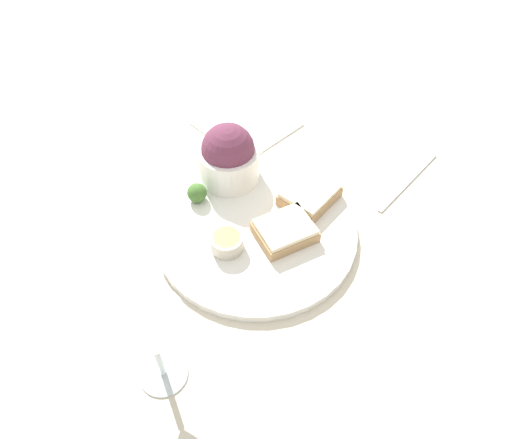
% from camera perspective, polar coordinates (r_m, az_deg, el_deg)
% --- Properties ---
extents(ground_plane, '(4.00, 4.00, 0.00)m').
position_cam_1_polar(ground_plane, '(0.79, -0.00, -1.58)').
color(ground_plane, beige).
extents(dinner_plate, '(0.32, 0.32, 0.01)m').
position_cam_1_polar(dinner_plate, '(0.79, -0.00, -1.27)').
color(dinner_plate, white).
rests_on(dinner_plate, ground_plane).
extents(salad_bowl, '(0.10, 0.10, 0.10)m').
position_cam_1_polar(salad_bowl, '(0.83, -3.17, 7.22)').
color(salad_bowl, white).
rests_on(salad_bowl, dinner_plate).
extents(sauce_ramekin, '(0.05, 0.05, 0.03)m').
position_cam_1_polar(sauce_ramekin, '(0.75, -3.36, -2.55)').
color(sauce_ramekin, beige).
rests_on(sauce_ramekin, dinner_plate).
extents(cheese_toast_near, '(0.11, 0.11, 0.03)m').
position_cam_1_polar(cheese_toast_near, '(0.76, 3.34, -1.29)').
color(cheese_toast_near, tan).
rests_on(cheese_toast_near, dinner_plate).
extents(cheese_toast_far, '(0.10, 0.09, 0.03)m').
position_cam_1_polar(cheese_toast_far, '(0.81, 6.15, 2.85)').
color(cheese_toast_far, tan).
rests_on(cheese_toast_far, dinner_plate).
extents(wine_glass, '(0.09, 0.09, 0.14)m').
position_cam_1_polar(wine_glass, '(0.59, -11.92, -12.94)').
color(wine_glass, silver).
rests_on(wine_glass, ground_plane).
extents(garnish, '(0.03, 0.03, 0.03)m').
position_cam_1_polar(garnish, '(0.81, -6.77, 3.05)').
color(garnish, '#477533').
rests_on(garnish, dinner_plate).
extents(napkin, '(0.20, 0.20, 0.01)m').
position_cam_1_polar(napkin, '(0.98, -1.12, 10.94)').
color(napkin, white).
rests_on(napkin, ground_plane).
extents(fork, '(0.18, 0.05, 0.01)m').
position_cam_1_polar(fork, '(0.90, 17.03, 4.21)').
color(fork, silver).
rests_on(fork, ground_plane).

